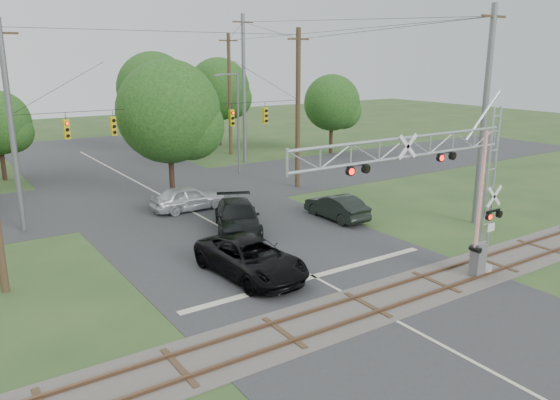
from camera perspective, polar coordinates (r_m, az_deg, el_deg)
ground at (r=20.92m, az=12.94°, el=-12.72°), size 160.00×160.00×0.00m
road_main at (r=28.04m, az=-2.07°, el=-5.07°), size 14.00×90.00×0.02m
road_cross at (r=40.13m, az=-12.69°, el=0.70°), size 90.00×12.00×0.02m
railroad_track at (r=22.15m, az=9.13°, el=-10.80°), size 90.00×3.20×0.17m
crossing_gantry at (r=22.79m, az=16.49°, el=1.78°), size 11.34×0.96×7.48m
traffic_signal_span at (r=35.85m, az=-9.47°, el=8.47°), size 19.34×0.36×11.50m
pickup_black at (r=24.44m, az=-3.08°, el=-6.06°), size 3.21×6.23×1.68m
car_dark at (r=30.51m, az=-4.47°, el=-1.81°), size 4.55×6.24×1.68m
sedan_silver at (r=35.20m, az=-9.55°, el=0.23°), size 4.76×1.94×1.62m
suv_dark at (r=33.03m, az=5.92°, el=-0.71°), size 1.61×4.57×1.50m
streetlight at (r=45.52m, az=-4.59°, el=8.59°), size 2.22×0.23×8.32m
utility_poles at (r=38.93m, az=-8.33°, el=9.82°), size 26.51×28.90×13.12m
treeline at (r=47.58m, az=-18.62°, el=9.64°), size 50.86×26.71×10.03m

